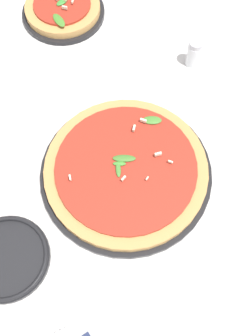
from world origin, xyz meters
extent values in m
plane|color=silver|center=(0.00, 0.00, 0.00)|extent=(6.00, 6.00, 0.00)
cylinder|color=black|center=(0.01, -0.02, 0.01)|extent=(0.34, 0.34, 0.01)
cylinder|color=tan|center=(0.01, -0.02, 0.02)|extent=(0.32, 0.32, 0.02)
cylinder|color=#A82D1E|center=(0.01, -0.02, 0.03)|extent=(0.28, 0.28, 0.01)
ellipsoid|color=#478433|center=(0.01, 0.00, 0.04)|extent=(0.03, 0.02, 0.01)
ellipsoid|color=#457B2E|center=(0.03, -0.02, 0.04)|extent=(0.03, 0.05, 0.01)
ellipsoid|color=#498632|center=(0.08, -0.11, 0.04)|extent=(0.03, 0.04, 0.01)
ellipsoid|color=#448E32|center=(0.02, -0.01, 0.04)|extent=(0.02, 0.03, 0.01)
cube|color=beige|center=(-0.02, -0.10, 0.04)|extent=(0.01, 0.01, 0.01)
cube|color=beige|center=(-0.01, 0.00, 0.04)|extent=(0.01, 0.01, 0.01)
cube|color=beige|center=(0.01, -0.08, 0.04)|extent=(0.01, 0.01, 0.01)
cube|color=beige|center=(-0.03, -0.04, 0.04)|extent=(0.01, 0.01, 0.00)
cube|color=beige|center=(0.08, -0.07, 0.04)|extent=(0.01, 0.01, 0.01)
cube|color=beige|center=(0.09, -0.09, 0.04)|extent=(0.01, 0.01, 0.01)
cube|color=beige|center=(0.03, 0.09, 0.04)|extent=(0.01, 0.01, 0.01)
cylinder|color=black|center=(0.47, -0.07, 0.01)|extent=(0.20, 0.20, 0.01)
cylinder|color=tan|center=(0.47, -0.07, 0.02)|extent=(0.18, 0.18, 0.02)
cylinder|color=#A82D1E|center=(0.47, -0.07, 0.03)|extent=(0.14, 0.14, 0.01)
ellipsoid|color=#49852E|center=(0.42, -0.04, 0.04)|extent=(0.05, 0.02, 0.01)
ellipsoid|color=#3C8C35|center=(0.47, -0.07, 0.04)|extent=(0.03, 0.04, 0.01)
cube|color=beige|center=(0.46, -0.09, 0.04)|extent=(0.01, 0.01, 0.01)
cube|color=beige|center=(0.45, -0.06, 0.04)|extent=(0.01, 0.01, 0.01)
cube|color=beige|center=(0.47, -0.07, 0.04)|extent=(0.01, 0.01, 0.00)
cube|color=beige|center=(0.46, -0.09, 0.04)|extent=(0.01, 0.01, 0.01)
cylinder|color=black|center=(-0.05, 0.25, 0.01)|extent=(0.16, 0.16, 0.01)
torus|color=black|center=(-0.05, 0.25, 0.01)|extent=(0.15, 0.15, 0.01)
cylinder|color=silver|center=(0.20, -0.28, 0.03)|extent=(0.03, 0.03, 0.06)
cylinder|color=#B7B7BF|center=(0.20, -0.28, 0.06)|extent=(0.03, 0.03, 0.01)
camera|label=1|loc=(-0.28, 0.12, 0.72)|focal=42.00mm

